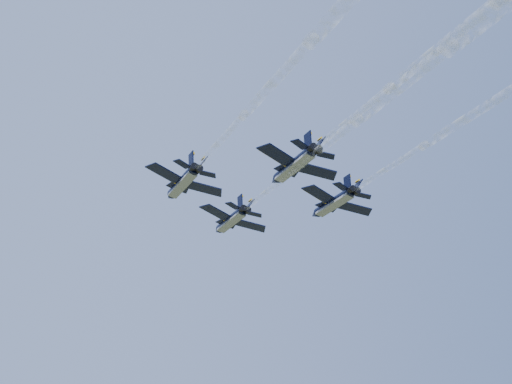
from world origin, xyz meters
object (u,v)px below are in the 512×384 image
object	(u,v)px
jet_lead	(231,220)
jet_right	(334,203)
jet_left	(183,183)
jet_slot	(294,165)

from	to	relation	value
jet_lead	jet_right	size ratio (longest dim) A/B	1.00
jet_lead	jet_left	size ratio (longest dim) A/B	1.00
jet_lead	jet_slot	world-z (taller)	same
jet_lead	jet_left	xyz separation A→B (m)	(-11.05, -14.97, 0.00)
jet_lead	jet_left	world-z (taller)	same
jet_lead	jet_right	distance (m)	18.27
jet_left	jet_right	xyz separation A→B (m)	(24.02, 2.10, 0.00)
jet_left	jet_slot	xyz separation A→B (m)	(13.15, -10.80, 0.00)
jet_lead	jet_slot	bearing A→B (deg)	-90.50
jet_right	jet_lead	bearing A→B (deg)	130.06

